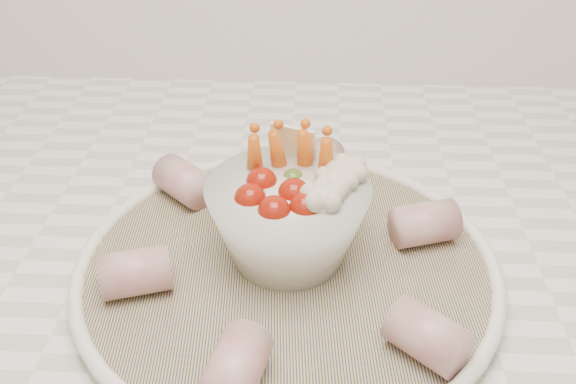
{
  "coord_description": "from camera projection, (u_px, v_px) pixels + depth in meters",
  "views": [
    {
      "loc": [
        0.2,
        0.94,
        1.29
      ],
      "look_at": [
        0.18,
        1.37,
        1.0
      ],
      "focal_mm": 40.0,
      "sensor_mm": 36.0,
      "label": 1
    }
  ],
  "objects": [
    {
      "name": "cured_meat_rolls",
      "position": [
        287.0,
        247.0,
        0.53
      ],
      "size": [
        0.3,
        0.32,
        0.04
      ],
      "color": "#AD4F5B",
      "rests_on": "serving_platter"
    },
    {
      "name": "serving_platter",
      "position": [
        287.0,
        267.0,
        0.54
      ],
      "size": [
        0.38,
        0.38,
        0.02
      ],
      "color": "navy",
      "rests_on": "kitchen_counter"
    },
    {
      "name": "veggie_bowl",
      "position": [
        290.0,
        216.0,
        0.53
      ],
      "size": [
        0.13,
        0.13,
        0.11
      ],
      "color": "silver",
      "rests_on": "serving_platter"
    }
  ]
}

